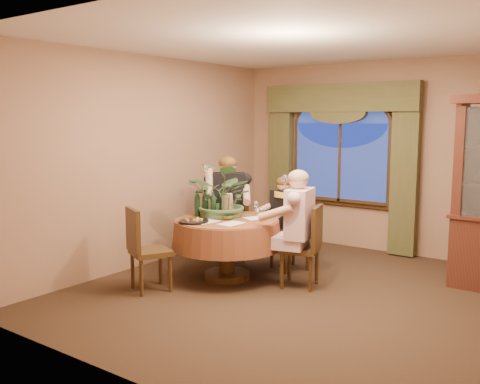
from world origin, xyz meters
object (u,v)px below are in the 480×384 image
Objects in this scene: chair_right at (300,247)px; person_back at (228,209)px; stoneware_vase at (228,205)px; wine_bottle_3 at (222,202)px; centerpiece_plant at (225,171)px; wine_bottle_4 at (207,202)px; dining_table at (227,249)px; wine_bottle_2 at (212,203)px; chair_front_left at (151,249)px; wine_bottle_1 at (205,203)px; person_pink at (299,229)px; person_scarf at (285,222)px; wine_bottle_0 at (213,205)px; chair_back_right at (290,233)px; olive_bowl at (227,217)px; wine_bottle_5 at (197,204)px; chair_back at (233,225)px.

chair_right is 1.47m from person_back.
wine_bottle_3 reaches higher than stoneware_vase.
centerpiece_plant is 0.49m from wine_bottle_4.
wine_bottle_2 is at bearing 173.78° from dining_table.
chair_front_left is 2.91× the size of wine_bottle_1.
person_pink is 0.91m from person_scarf.
wine_bottle_1 is at bearing -150.03° from centerpiece_plant.
wine_bottle_2 is at bearing 135.13° from wine_bottle_0.
chair_back_right reaches higher than olive_bowl.
chair_front_left is at bearing 114.52° from chair_right.
wine_bottle_0 is 1.00× the size of wine_bottle_5.
wine_bottle_5 is (-1.29, -0.34, 0.44)m from chair_right.
chair_right is at bearing 17.94° from olive_bowl.
chair_back is at bearing 113.75° from wine_bottle_3.
person_pink is 1.31m from wine_bottle_4.
centerpiece_plant is at bearing 79.09° from chair_back_right.
dining_table is 0.98× the size of person_pink.
person_pink is at bearing 65.46° from chair_front_left.
wine_bottle_0 reaches higher than chair_back.
person_scarf is 0.96m from olive_bowl.
wine_bottle_0 is at bearing 84.25° from chair_back_right.
dining_table is 4.12× the size of wine_bottle_5.
wine_bottle_5 is (-0.82, -0.89, 0.44)m from chair_back_right.
chair_front_left is at bearing -96.16° from wine_bottle_1.
person_scarf is at bearing 57.28° from wine_bottle_2.
stoneware_vase is at bearing 81.02° from person_pink.
centerpiece_plant is (-1.01, -0.13, 0.85)m from chair_right.
person_pink reaches higher than wine_bottle_0.
wine_bottle_0 is 1.00× the size of wine_bottle_2.
wine_bottle_0 is at bearing 2.85° from wine_bottle_5.
wine_bottle_1 is at bearing 177.07° from olive_bowl.
person_back reaches higher than wine_bottle_0.
wine_bottle_1 is 0.10m from wine_bottle_5.
person_scarf is at bearing 50.02° from wine_bottle_4.
centerpiece_plant is (-1.02, -0.09, 0.63)m from person_pink.
person_scarf is at bearing 153.94° from chair_back.
person_scarf reaches higher than chair_front_left.
olive_bowl is at bearing -43.42° from centerpiece_plant.
centerpiece_plant is (0.37, -0.56, 0.60)m from person_back.
wine_bottle_1 is 0.09m from wine_bottle_2.
wine_bottle_0 is (0.28, 0.80, 0.44)m from chair_front_left.
chair_right is 0.79× the size of person_scarf.
person_back is (-1.38, 0.43, 0.25)m from chair_right.
centerpiece_plant is (-0.04, -0.02, 0.44)m from stoneware_vase.
wine_bottle_5 is (0.03, 0.79, 0.44)m from chair_front_left.
wine_bottle_2 is at bearing 85.22° from chair_right.
chair_back is at bearing 111.52° from wine_bottle_0.
centerpiece_plant reaches higher than stoneware_vase.
dining_table is 1.11× the size of person_scarf.
person_pink is 1.48m from person_back.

